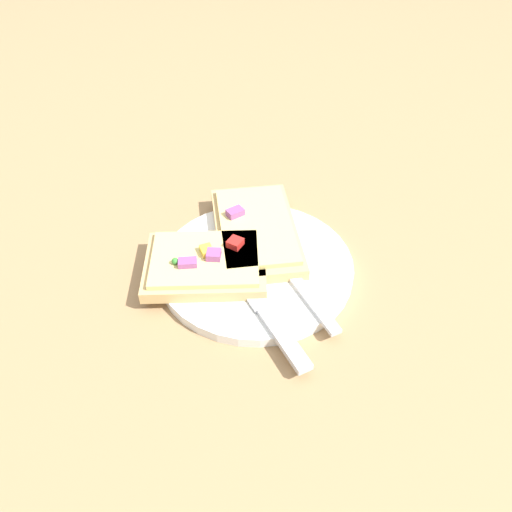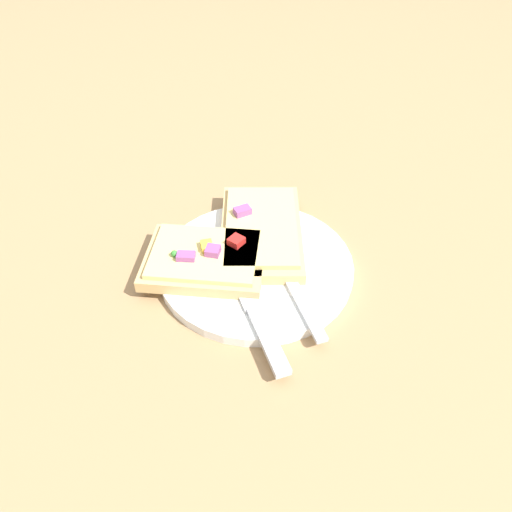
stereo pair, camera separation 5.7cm
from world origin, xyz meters
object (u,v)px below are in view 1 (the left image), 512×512
Objects in this scene: plate at (256,266)px; pizza_slice_corner at (205,263)px; fork at (284,262)px; pizza_slice_main at (256,230)px; knife at (260,304)px.

pizza_slice_corner is at bearing -125.36° from plate.
pizza_slice_main reaches higher than fork.
pizza_slice_main reaches higher than plate.
pizza_slice_corner reaches higher than plate.
plate is at bearing 60.67° from fork.
fork is at bearing -154.08° from pizza_slice_main.
plate is at bearing 9.73° from pizza_slice_corner.
pizza_slice_corner is at bearing 21.45° from knife.
knife is 0.08m from pizza_slice_corner.
pizza_slice_main is at bearing 44.21° from pizza_slice_corner.
knife is at bearing -43.65° from plate.
knife is 1.30× the size of pizza_slice_corner.
plate is at bearing 172.58° from pizza_slice_main.
plate is 1.04× the size of knife.
pizza_slice_corner reaches higher than knife.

